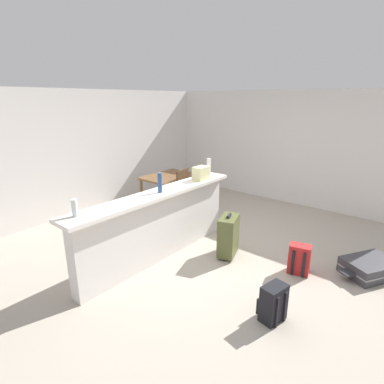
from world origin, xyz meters
name	(u,v)px	position (x,y,z in m)	size (l,w,h in m)	color
ground_plane	(208,249)	(0.00, 0.00, -0.03)	(13.00, 13.00, 0.05)	#ADA393
wall_back	(93,151)	(0.00, 3.05, 1.25)	(6.60, 0.10, 2.50)	silver
wall_right	(277,147)	(3.05, 0.30, 1.25)	(0.10, 6.00, 2.50)	silver
partition_half_wall	(159,227)	(-0.70, 0.39, 0.49)	(2.80, 0.20, 0.98)	silver
bar_countertop	(158,194)	(-0.70, 0.39, 1.01)	(2.96, 0.40, 0.05)	white
bottle_clear	(75,208)	(-1.95, 0.44, 1.14)	(0.07, 0.07, 0.20)	silver
bottle_blue	(160,183)	(-0.68, 0.36, 1.18)	(0.07, 0.07, 0.28)	#284C89
bottle_white	(209,167)	(0.58, 0.44, 1.18)	(0.07, 0.07, 0.29)	silver
grocery_bag	(201,173)	(0.24, 0.34, 1.14)	(0.26, 0.18, 0.22)	beige
dining_table	(169,180)	(0.95, 1.76, 0.65)	(1.10, 0.80, 0.74)	brown
dining_chair_near_partition	(187,190)	(0.95, 1.26, 0.52)	(0.45, 0.45, 0.93)	#4C331E
suitcase_flat_charcoal	(370,267)	(0.78, -2.17, 0.11)	(0.88, 0.78, 0.22)	#38383D
suitcase_upright_olive	(228,235)	(0.01, -0.38, 0.33)	(0.49, 0.37, 0.67)	#51562D
backpack_black	(273,303)	(-0.88, -1.52, 0.20)	(0.31, 0.29, 0.42)	black
backpack_red	(299,259)	(0.21, -1.40, 0.20)	(0.29, 0.31, 0.42)	red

